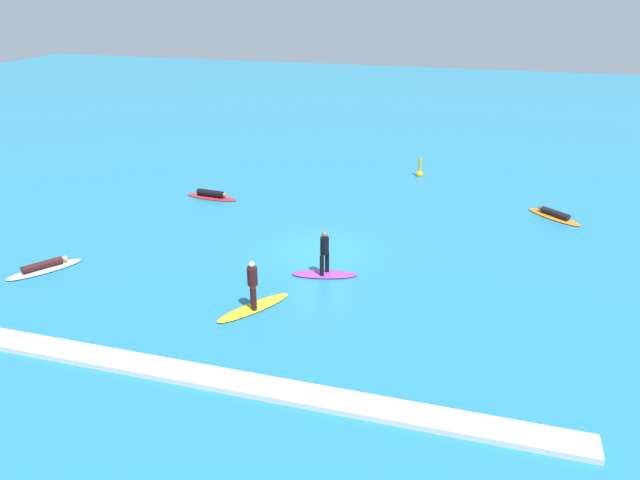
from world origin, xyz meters
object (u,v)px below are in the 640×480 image
Objects in this scene: marker_buoy at (419,173)px; surfer_on_yellow_board at (253,297)px; surfer_on_orange_board at (554,215)px; surfer_on_white_board at (44,268)px; surfer_on_purple_board at (325,264)px; surfer_on_red_board at (211,195)px.

surfer_on_yellow_board is at bearing -101.56° from marker_buoy.
surfer_on_yellow_board is 16.19m from surfer_on_orange_board.
marker_buoy is at bearing -159.48° from surfer_on_yellow_board.
surfer_on_white_board is 22.90m from surfer_on_orange_board.
surfer_on_yellow_board is 2.44× the size of marker_buoy.
surfer_on_yellow_board is 1.10× the size of surfer_on_purple_board.
surfer_on_white_board is 20.84m from marker_buoy.
surfer_on_yellow_board is at bearing -52.56° from surfer_on_red_board.
surfer_on_purple_board is (1.67, 3.18, 0.04)m from surfer_on_yellow_board.
surfer_on_red_board reaches higher than surfer_on_orange_board.
surfer_on_purple_board is at bearing -42.49° from surfer_on_white_board.
marker_buoy is at bearing 5.43° from surfer_on_orange_board.
surfer_on_orange_board is 2.28× the size of marker_buoy.
surfer_on_white_board is 0.97× the size of surfer_on_yellow_board.
marker_buoy is (10.01, 6.89, 0.06)m from surfer_on_red_board.
surfer_on_purple_board is 12.72m from surfer_on_orange_board.
marker_buoy reaches higher than surfer_on_white_board.
surfer_on_yellow_board reaches higher than surfer_on_white_board.
surfer_on_red_board is 17.25m from surfer_on_orange_board.
surfer_on_red_board is (2.55, 9.74, 0.02)m from surfer_on_white_board.
surfer_on_red_board is 2.49× the size of marker_buoy.
marker_buoy is (12.56, 16.62, 0.08)m from surfer_on_white_board.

